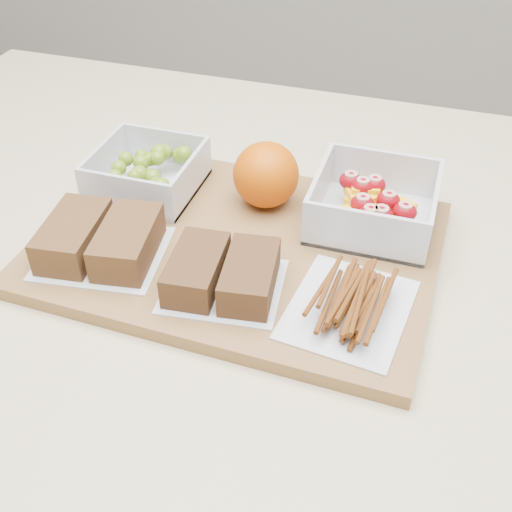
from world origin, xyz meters
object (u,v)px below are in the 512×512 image
object	(u,v)px
fruit_container	(373,206)
sandwich_bag_left	(101,240)
pretzel_bag	(350,299)
sandwich_bag_center	(223,274)
cutting_board	(238,247)
orange	(266,175)
grape_container	(149,173)

from	to	relation	value
fruit_container	sandwich_bag_left	xyz separation A→B (m)	(-0.26, -0.14, -0.00)
fruit_container	pretzel_bag	size ratio (longest dim) A/B	0.92
sandwich_bag_center	pretzel_bag	world-z (taller)	sandwich_bag_center
cutting_board	sandwich_bag_left	size ratio (longest dim) A/B	2.99
fruit_container	sandwich_bag_left	size ratio (longest dim) A/B	0.93
cutting_board	orange	world-z (taller)	orange
cutting_board	fruit_container	xyz separation A→B (m)	(0.13, 0.08, 0.03)
pretzel_bag	orange	bearing A→B (deg)	130.76
cutting_board	sandwich_bag_left	xyz separation A→B (m)	(-0.13, -0.06, 0.03)
grape_container	sandwich_bag_center	world-z (taller)	grape_container
cutting_board	pretzel_bag	xyz separation A→B (m)	(0.14, -0.07, 0.02)
cutting_board	sandwich_bag_center	distance (m)	0.08
grape_container	fruit_container	world-z (taller)	fruit_container
cutting_board	orange	xyz separation A→B (m)	(0.01, 0.08, 0.05)
grape_container	sandwich_bag_left	size ratio (longest dim) A/B	0.83
orange	sandwich_bag_center	size ratio (longest dim) A/B	0.60
pretzel_bag	fruit_container	bearing A→B (deg)	91.65
fruit_container	cutting_board	bearing A→B (deg)	-148.92
orange	sandwich_bag_center	distance (m)	0.15
grape_container	fruit_container	size ratio (longest dim) A/B	0.90
orange	sandwich_bag_left	size ratio (longest dim) A/B	0.54
fruit_container	grape_container	bearing A→B (deg)	-177.52
grape_container	sandwich_bag_center	xyz separation A→B (m)	(0.14, -0.14, -0.00)
sandwich_bag_center	orange	bearing A→B (deg)	91.39
sandwich_bag_left	cutting_board	bearing A→B (deg)	26.67
sandwich_bag_left	grape_container	bearing A→B (deg)	92.69
sandwich_bag_center	sandwich_bag_left	bearing A→B (deg)	175.75
orange	cutting_board	bearing A→B (deg)	-95.31
fruit_container	sandwich_bag_left	world-z (taller)	fruit_container
cutting_board	sandwich_bag_center	size ratio (longest dim) A/B	3.33
sandwich_bag_left	fruit_container	bearing A→B (deg)	28.96
cutting_board	pretzel_bag	bearing A→B (deg)	-25.25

